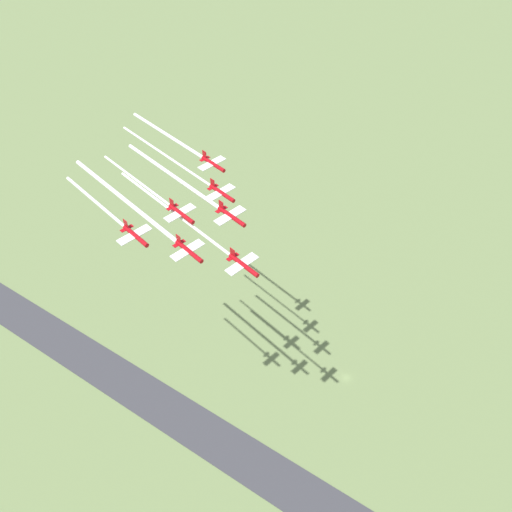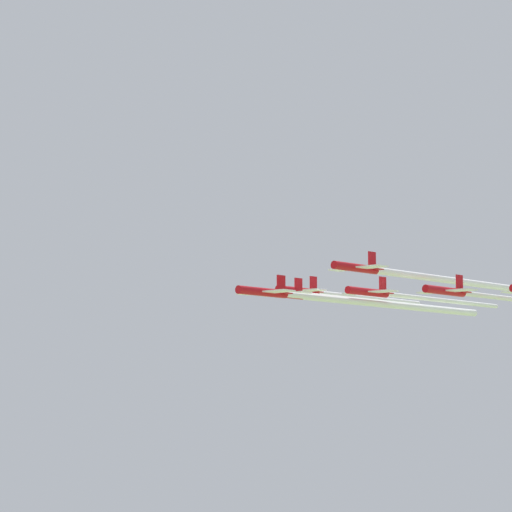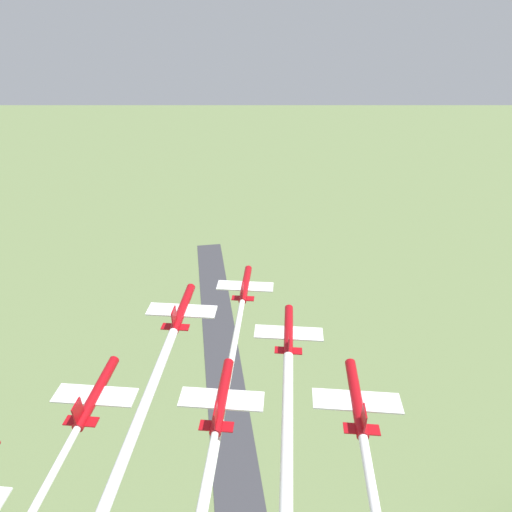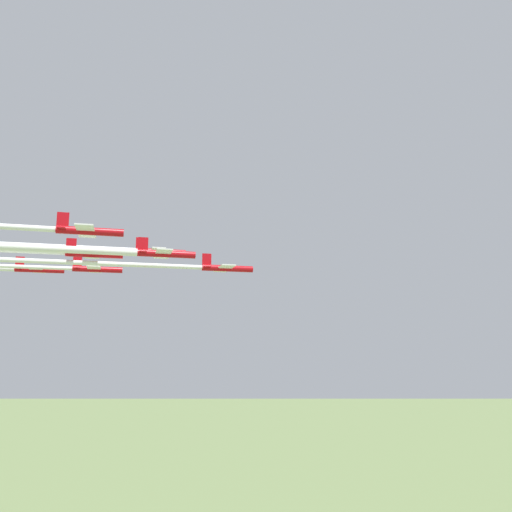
{
  "view_description": "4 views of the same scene",
  "coord_description": "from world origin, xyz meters",
  "px_view_note": "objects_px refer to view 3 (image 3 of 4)",
  "views": [
    {
      "loc": [
        -144.8,
        8.1,
        223.15
      ],
      "look_at": [
        -51.86,
        33.55,
        128.08
      ],
      "focal_mm": 35.0,
      "sensor_mm": 36.0,
      "label": 1
    },
    {
      "loc": [
        -16.13,
        -149.66,
        108.58
      ],
      "look_at": [
        -55.36,
        36.75,
        131.88
      ],
      "focal_mm": 85.0,
      "sensor_mm": 36.0,
      "label": 2
    },
    {
      "loc": [
        -29.06,
        92.05,
        166.92
      ],
      "look_at": [
        -58.7,
        31.69,
        128.53
      ],
      "focal_mm": 28.0,
      "sensor_mm": 36.0,
      "label": 3
    },
    {
      "loc": [
        -131.98,
        107.56,
        110.44
      ],
      "look_at": [
        -60.29,
        33.8,
        128.38
      ],
      "focal_mm": 35.0,
      "sensor_mm": 36.0,
      "label": 4
    }
  ],
  "objects_px": {
    "jet_2": "(289,331)",
    "jet_4": "(222,397)",
    "jet_5": "(356,399)",
    "jet_1": "(182,309)",
    "jet_0": "(245,285)",
    "jet_3": "(96,393)"
  },
  "relations": [
    {
      "from": "jet_1",
      "to": "jet_4",
      "type": "relative_size",
      "value": 1.0
    },
    {
      "from": "jet_1",
      "to": "jet_4",
      "type": "height_order",
      "value": "jet_1"
    },
    {
      "from": "jet_0",
      "to": "jet_1",
      "type": "distance_m",
      "value": 16.36
    },
    {
      "from": "jet_3",
      "to": "jet_5",
      "type": "bearing_deg",
      "value": 0.0
    },
    {
      "from": "jet_3",
      "to": "jet_1",
      "type": "bearing_deg",
      "value": 59.53
    },
    {
      "from": "jet_0",
      "to": "jet_3",
      "type": "height_order",
      "value": "jet_3"
    },
    {
      "from": "jet_4",
      "to": "jet_5",
      "type": "relative_size",
      "value": 1.0
    },
    {
      "from": "jet_0",
      "to": "jet_1",
      "type": "relative_size",
      "value": 1.0
    },
    {
      "from": "jet_1",
      "to": "jet_3",
      "type": "distance_m",
      "value": 16.12
    },
    {
      "from": "jet_0",
      "to": "jet_5",
      "type": "xyz_separation_m",
      "value": [
        0.16,
        31.54,
        3.04
      ]
    },
    {
      "from": "jet_5",
      "to": "jet_2",
      "type": "bearing_deg",
      "value": 120.47
    },
    {
      "from": "jet_3",
      "to": "jet_4",
      "type": "height_order",
      "value": "jet_4"
    },
    {
      "from": "jet_2",
      "to": "jet_4",
      "type": "xyz_separation_m",
      "value": [
        13.82,
        7.59,
        0.7
      ]
    },
    {
      "from": "jet_5",
      "to": "jet_0",
      "type": "bearing_deg",
      "value": 120.47
    },
    {
      "from": "jet_1",
      "to": "jet_3",
      "type": "relative_size",
      "value": 1.0
    },
    {
      "from": "jet_1",
      "to": "jet_2",
      "type": "xyz_separation_m",
      "value": [
        -13.74,
        8.18,
        -3.24
      ]
    },
    {
      "from": "jet_1",
      "to": "jet_5",
      "type": "height_order",
      "value": "jet_1"
    },
    {
      "from": "jet_0",
      "to": "jet_2",
      "type": "xyz_separation_m",
      "value": [
        0.08,
        15.77,
        1.13
      ]
    },
    {
      "from": "jet_1",
      "to": "jet_5",
      "type": "distance_m",
      "value": 27.6
    },
    {
      "from": "jet_4",
      "to": "jet_2",
      "type": "bearing_deg",
      "value": 59.53
    },
    {
      "from": "jet_0",
      "to": "jet_3",
      "type": "bearing_deg",
      "value": -120.47
    },
    {
      "from": "jet_3",
      "to": "jet_4",
      "type": "relative_size",
      "value": 1.0
    }
  ]
}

